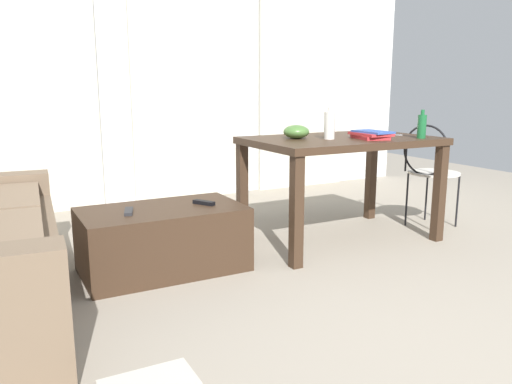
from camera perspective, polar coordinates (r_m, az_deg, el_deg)
ground_plane at (r=3.50m, az=5.02°, el=-7.32°), size 8.87×8.87×0.00m
wall_back at (r=5.34m, az=-8.31°, el=12.78°), size 5.49×0.10×2.50m
curtains at (r=5.26m, az=-7.95°, el=11.58°), size 3.90×0.03×2.28m
coffee_table at (r=3.26m, az=-10.37°, el=-5.23°), size 0.99×0.57×0.40m
craft_table at (r=3.82m, az=9.50°, el=4.54°), size 1.36×0.86×0.77m
wire_chair at (r=4.34m, az=18.88°, el=2.91°), size 0.41×0.44×0.85m
bottle_near at (r=3.67m, az=8.22°, el=7.39°), size 0.08×0.08×0.22m
bottle_far at (r=3.88m, az=18.06°, el=7.03°), size 0.06×0.06×0.20m
bowl at (r=3.69m, az=4.53°, el=6.73°), size 0.19×0.19×0.10m
book_stack at (r=3.75m, az=12.74°, el=6.27°), size 0.24×0.31×0.06m
scissors at (r=4.09m, az=15.18°, el=6.19°), size 0.09×0.09×0.00m
tv_remote_primary at (r=3.12m, az=-14.05°, el=-2.11°), size 0.09×0.18×0.02m
tv_remote_secondary at (r=3.26m, az=-5.86°, el=-1.19°), size 0.11×0.15×0.02m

